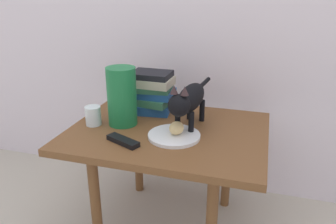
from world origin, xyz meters
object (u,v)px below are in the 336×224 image
at_px(plate, 174,136).
at_px(green_vase, 122,96).
at_px(tv_remote, 123,141).
at_px(cat, 189,100).
at_px(bread_roll, 177,128).
at_px(side_table, 168,142).
at_px(candle_jar, 93,117).
at_px(book_stack, 152,92).

xyz_separation_m(plate, green_vase, (-0.26, 0.07, 0.12)).
bearing_deg(tv_remote, green_vase, 137.29).
distance_m(cat, green_vase, 0.30).
relative_size(bread_roll, green_vase, 0.31).
height_order(side_table, plate, plate).
bearing_deg(green_vase, candle_jar, -158.69).
relative_size(side_table, plate, 3.90).
bearing_deg(green_vase, book_stack, 66.13).
distance_m(side_table, candle_jar, 0.35).
relative_size(cat, book_stack, 2.35).
relative_size(book_stack, candle_jar, 2.39).
distance_m(cat, book_stack, 0.26).
bearing_deg(plate, book_stack, 125.88).
bearing_deg(book_stack, candle_jar, -131.78).
distance_m(cat, tv_remote, 0.33).
distance_m(plate, green_vase, 0.30).
xyz_separation_m(plate, candle_jar, (-0.38, 0.02, 0.03)).
xyz_separation_m(side_table, bread_roll, (0.06, -0.06, 0.10)).
bearing_deg(book_stack, cat, -33.76).
relative_size(cat, candle_jar, 5.63).
relative_size(side_table, book_stack, 4.15).
height_order(plate, tv_remote, tv_remote).
bearing_deg(candle_jar, plate, -3.67).
distance_m(side_table, green_vase, 0.29).
height_order(bread_roll, candle_jar, candle_jar).
relative_size(plate, tv_remote, 1.44).
height_order(plate, book_stack, book_stack).
xyz_separation_m(bread_roll, tv_remote, (-0.19, -0.12, -0.03)).
height_order(cat, candle_jar, cat).
bearing_deg(side_table, plate, -56.28).
relative_size(green_vase, candle_jar, 3.05).
bearing_deg(tv_remote, plate, 55.35).
xyz_separation_m(green_vase, tv_remote, (0.08, -0.18, -0.12)).
bearing_deg(cat, green_vase, -173.57).
xyz_separation_m(bread_roll, book_stack, (-0.19, 0.24, 0.06)).
distance_m(side_table, plate, 0.11).
relative_size(bread_roll, book_stack, 0.39).
bearing_deg(candle_jar, side_table, 7.91).
bearing_deg(bread_roll, tv_remote, -147.67).
bearing_deg(plate, candle_jar, 176.33).
bearing_deg(cat, bread_roll, -105.73).
xyz_separation_m(side_table, candle_jar, (-0.33, -0.05, 0.10)).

